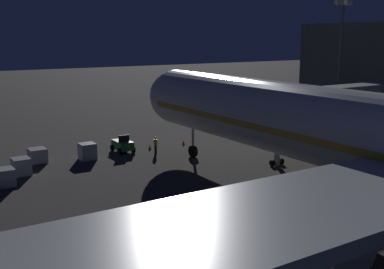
% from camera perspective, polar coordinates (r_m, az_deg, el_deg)
% --- Properties ---
extents(ground_plane, '(320.00, 320.00, 0.00)m').
position_cam_1_polar(ground_plane, '(37.45, 14.58, -8.06)').
color(ground_plane, '#383533').
extents(jet_bridge, '(20.17, 3.40, 7.51)m').
position_cam_1_polar(jet_bridge, '(50.51, 15.21, 3.95)').
color(jet_bridge, '#9E9E99').
rests_on(jet_bridge, ground_plane).
extents(apron_floodlight_mast, '(2.90, 0.50, 17.00)m').
position_cam_1_polar(apron_floodlight_mast, '(67.91, 17.27, 9.06)').
color(apron_floodlight_mast, '#59595E').
rests_on(apron_floodlight_mast, ground_plane).
extents(baggage_tug_spare, '(1.86, 2.73, 1.95)m').
position_cam_1_polar(baggage_tug_spare, '(52.50, -8.27, -1.24)').
color(baggage_tug_spare, '#287038').
rests_on(baggage_tug_spare, ground_plane).
extents(baggage_container_near_belt, '(1.53, 1.67, 1.49)m').
position_cam_1_polar(baggage_container_near_belt, '(43.33, -21.43, -4.76)').
color(baggage_container_near_belt, '#B7BABF').
rests_on(baggage_container_near_belt, ground_plane).
extents(baggage_container_mid_row, '(1.56, 1.54, 1.68)m').
position_cam_1_polar(baggage_container_mid_row, '(50.03, -12.37, -1.97)').
color(baggage_container_mid_row, '#B7BABF').
rests_on(baggage_container_mid_row, ground_plane).
extents(baggage_container_far_row, '(1.65, 1.79, 1.42)m').
position_cam_1_polar(baggage_container_far_row, '(50.19, -17.95, -2.39)').
color(baggage_container_far_row, '#B7BABF').
rests_on(baggage_container_far_row, ground_plane).
extents(baggage_container_spare, '(1.51, 1.67, 1.57)m').
position_cam_1_polar(baggage_container_spare, '(46.17, -19.70, -3.61)').
color(baggage_container_spare, '#B7BABF').
rests_on(baggage_container_spare, ground_plane).
extents(ground_crew_near_nose_gear, '(0.40, 0.40, 1.80)m').
position_cam_1_polar(ground_crew_near_nose_gear, '(51.57, -4.37, -1.15)').
color(ground_crew_near_nose_gear, black).
rests_on(ground_crew_near_nose_gear, ground_plane).
extents(traffic_cone_nose_port, '(0.36, 0.36, 0.55)m').
position_cam_1_polar(traffic_cone_nose_port, '(55.68, -1.04, -0.92)').
color(traffic_cone_nose_port, orange).
rests_on(traffic_cone_nose_port, ground_plane).
extents(traffic_cone_nose_starboard, '(0.36, 0.36, 0.55)m').
position_cam_1_polar(traffic_cone_nose_starboard, '(53.56, -5.05, -1.46)').
color(traffic_cone_nose_starboard, orange).
rests_on(traffic_cone_nose_starboard, ground_plane).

